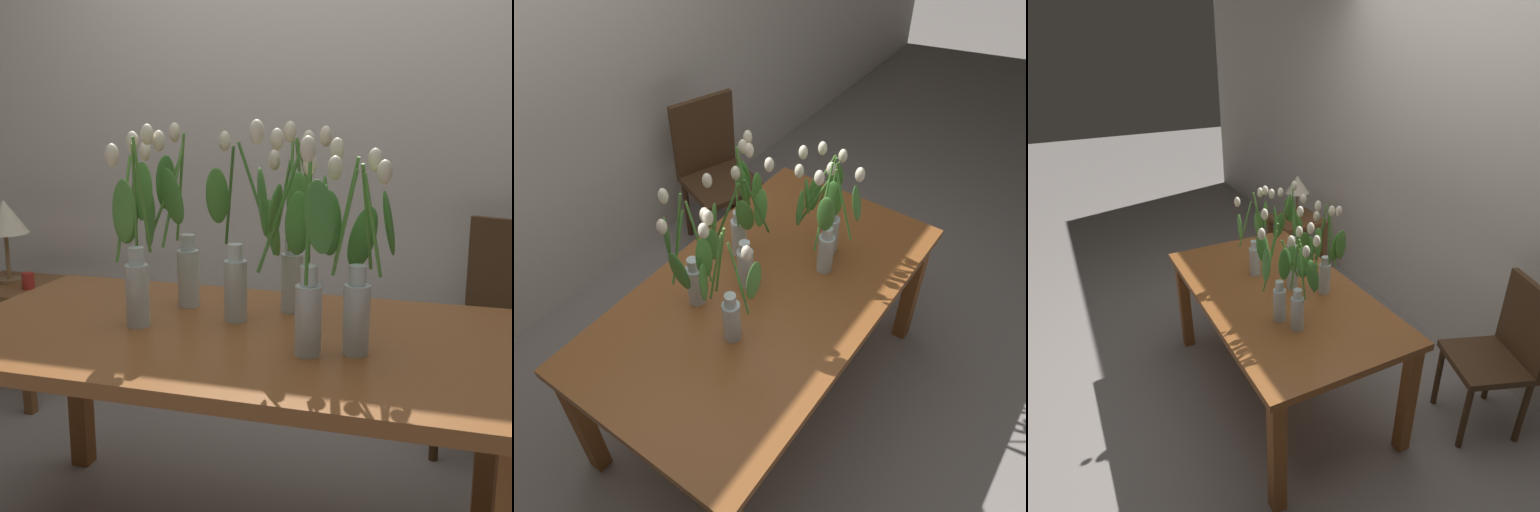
% 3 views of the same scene
% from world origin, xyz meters
% --- Properties ---
extents(room_wall_rear, '(9.00, 0.10, 2.70)m').
position_xyz_m(room_wall_rear, '(0.00, 1.37, 1.35)').
color(room_wall_rear, silver).
rests_on(room_wall_rear, ground).
extents(dining_table, '(1.60, 0.90, 0.74)m').
position_xyz_m(dining_table, '(0.00, 0.00, 0.65)').
color(dining_table, brown).
rests_on(dining_table, ground).
extents(tulip_vase_0, '(0.20, 0.20, 0.57)m').
position_xyz_m(tulip_vase_0, '(-0.23, 0.18, 0.96)').
color(tulip_vase_0, silver).
rests_on(tulip_vase_0, dining_table).
extents(tulip_vase_1, '(0.22, 0.20, 0.54)m').
position_xyz_m(tulip_vase_1, '(0.36, -0.06, 0.97)').
color(tulip_vase_1, silver).
rests_on(tulip_vase_1, dining_table).
extents(tulip_vase_2, '(0.16, 0.22, 0.57)m').
position_xyz_m(tulip_vase_2, '(-0.27, -0.03, 0.96)').
color(tulip_vase_2, silver).
rests_on(tulip_vase_2, dining_table).
extents(tulip_vase_3, '(0.24, 0.27, 0.59)m').
position_xyz_m(tulip_vase_3, '(0.24, -0.13, 0.96)').
color(tulip_vase_3, silver).
rests_on(tulip_vase_3, dining_table).
extents(tulip_vase_4, '(0.27, 0.17, 0.56)m').
position_xyz_m(tulip_vase_4, '(0.00, 0.10, 0.93)').
color(tulip_vase_4, silver).
rests_on(tulip_vase_4, dining_table).
extents(tulip_vase_5, '(0.20, 0.18, 0.58)m').
position_xyz_m(tulip_vase_5, '(0.15, 0.22, 0.97)').
color(tulip_vase_5, silver).
rests_on(tulip_vase_5, dining_table).
extents(dining_chair, '(0.52, 0.52, 0.93)m').
position_xyz_m(dining_chair, '(0.82, 0.98, 0.52)').
color(dining_chair, '#4C331E').
rests_on(dining_chair, ground).
extents(side_table, '(0.44, 0.44, 0.55)m').
position_xyz_m(side_table, '(-1.40, 0.90, 0.43)').
color(side_table, brown).
rests_on(side_table, ground).
extents(table_lamp, '(0.22, 0.22, 0.40)m').
position_xyz_m(table_lamp, '(-1.43, 0.92, 0.86)').
color(table_lamp, olive).
rests_on(table_lamp, side_table).
extents(pillar_candle, '(0.06, 0.06, 0.07)m').
position_xyz_m(pillar_candle, '(-1.27, 0.84, 0.59)').
color(pillar_candle, '#B72D23').
rests_on(pillar_candle, side_table).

